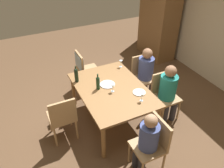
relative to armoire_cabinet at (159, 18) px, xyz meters
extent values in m
plane|color=brown|center=(1.93, -2.33, -1.10)|extent=(10.00, 10.00, 0.00)
cube|color=brown|center=(0.00, 0.00, -0.05)|extent=(1.10, 0.56, 2.10)
cube|color=olive|center=(1.93, -2.33, -0.38)|extent=(1.65, 1.17, 0.04)
cylinder|color=olive|center=(1.17, -2.85, -0.75)|extent=(0.07, 0.07, 0.70)
cylinder|color=olive|center=(2.68, -2.85, -0.75)|extent=(0.07, 0.07, 0.70)
cylinder|color=olive|center=(1.17, -1.82, -0.75)|extent=(0.07, 0.07, 0.70)
cylinder|color=olive|center=(2.68, -1.82, -0.75)|extent=(0.07, 0.07, 0.70)
cylinder|color=tan|center=(1.74, -1.18, -0.88)|extent=(0.04, 0.04, 0.44)
cylinder|color=tan|center=(1.74, -1.56, -0.88)|extent=(0.04, 0.04, 0.44)
cylinder|color=tan|center=(1.36, -1.18, -0.88)|extent=(0.04, 0.04, 0.44)
cylinder|color=tan|center=(1.36, -1.56, -0.88)|extent=(0.04, 0.04, 0.44)
cube|color=tan|center=(1.55, -1.37, -0.64)|extent=(0.44, 0.44, 0.04)
cube|color=tan|center=(1.35, -1.37, -0.40)|extent=(0.04, 0.44, 0.44)
cylinder|color=tan|center=(2.94, -2.52, -0.88)|extent=(0.04, 0.04, 0.44)
cylinder|color=tan|center=(3.32, -2.14, -0.88)|extent=(0.04, 0.04, 0.44)
cylinder|color=tan|center=(2.94, -2.14, -0.88)|extent=(0.04, 0.04, 0.44)
cube|color=tan|center=(3.13, -2.33, -0.64)|extent=(0.44, 0.44, 0.04)
cube|color=tan|center=(3.13, -2.13, -0.40)|extent=(0.44, 0.04, 0.44)
cylinder|color=tan|center=(2.49, -1.18, -0.88)|extent=(0.04, 0.04, 0.44)
cylinder|color=tan|center=(2.49, -1.56, -0.88)|extent=(0.04, 0.04, 0.44)
cylinder|color=tan|center=(2.11, -1.18, -0.88)|extent=(0.04, 0.04, 0.44)
cylinder|color=tan|center=(2.11, -1.56, -0.88)|extent=(0.04, 0.04, 0.44)
cube|color=tan|center=(2.30, -1.37, -0.64)|extent=(0.44, 0.44, 0.04)
cube|color=tan|center=(2.10, -1.37, -0.40)|extent=(0.04, 0.44, 0.44)
cylinder|color=tan|center=(0.53, -2.14, -0.88)|extent=(0.04, 0.04, 0.44)
cylinder|color=tan|center=(0.91, -2.14, -0.88)|extent=(0.04, 0.04, 0.44)
cylinder|color=tan|center=(0.53, -2.52, -0.88)|extent=(0.04, 0.04, 0.44)
cylinder|color=tan|center=(0.91, -2.52, -0.88)|extent=(0.04, 0.04, 0.44)
cube|color=tan|center=(0.72, -2.33, -0.64)|extent=(0.44, 0.44, 0.04)
cube|color=tan|center=(0.72, -2.53, -0.40)|extent=(0.44, 0.04, 0.44)
cube|color=#ADC6D6|center=(0.72, -2.53, -0.38)|extent=(0.40, 0.07, 0.31)
cylinder|color=tan|center=(1.74, -3.49, -0.88)|extent=(0.04, 0.04, 0.44)
cylinder|color=tan|center=(1.74, -3.11, -0.88)|extent=(0.04, 0.04, 0.44)
cylinder|color=tan|center=(2.12, -3.49, -0.88)|extent=(0.04, 0.04, 0.44)
cylinder|color=tan|center=(2.12, -3.11, -0.88)|extent=(0.04, 0.04, 0.44)
cube|color=tan|center=(1.93, -3.30, -0.64)|extent=(0.44, 0.44, 0.04)
cube|color=tan|center=(2.13, -3.30, -0.40)|extent=(0.04, 0.44, 0.44)
cylinder|color=#33333D|center=(1.70, -1.27, -0.87)|extent=(0.12, 0.12, 0.46)
cylinder|color=#33333D|center=(1.70, -1.47, -0.87)|extent=(0.12, 0.12, 0.46)
cylinder|color=#475699|center=(1.55, -1.37, -0.39)|extent=(0.32, 0.32, 0.49)
sphere|color=#996B4C|center=(1.55, -1.37, -0.05)|extent=(0.21, 0.21, 0.21)
cylinder|color=#33333D|center=(3.22, -2.47, -0.87)|extent=(0.10, 0.10, 0.46)
cylinder|color=#33333D|center=(3.05, -2.47, -0.87)|extent=(0.10, 0.10, 0.46)
cylinder|color=#475699|center=(3.13, -2.33, -0.42)|extent=(0.29, 0.29, 0.44)
sphere|color=tan|center=(3.13, -2.33, -0.10)|extent=(0.19, 0.19, 0.19)
cylinder|color=#33333D|center=(2.45, -1.27, -0.87)|extent=(0.12, 0.12, 0.46)
cylinder|color=#33333D|center=(2.45, -1.47, -0.87)|extent=(0.12, 0.12, 0.46)
cylinder|color=teal|center=(2.30, -1.37, -0.39)|extent=(0.32, 0.32, 0.49)
sphere|color=#996B4C|center=(2.30, -1.37, -0.04)|extent=(0.21, 0.21, 0.21)
cylinder|color=#19381E|center=(1.82, -2.56, -0.25)|extent=(0.07, 0.07, 0.20)
sphere|color=#19381E|center=(1.82, -2.56, -0.14)|extent=(0.07, 0.07, 0.07)
cylinder|color=#19381E|center=(1.82, -2.56, -0.09)|extent=(0.03, 0.03, 0.09)
cylinder|color=black|center=(1.43, -2.83, -0.24)|extent=(0.07, 0.07, 0.23)
sphere|color=black|center=(1.43, -2.83, -0.12)|extent=(0.07, 0.07, 0.07)
cylinder|color=black|center=(1.43, -2.83, -0.07)|extent=(0.03, 0.03, 0.08)
cylinder|color=silver|center=(1.32, -1.84, -0.35)|extent=(0.06, 0.06, 0.00)
cylinder|color=silver|center=(1.32, -1.84, -0.32)|extent=(0.01, 0.01, 0.07)
cone|color=silver|center=(1.32, -1.84, -0.25)|extent=(0.07, 0.07, 0.07)
cylinder|color=silver|center=(2.01, -2.36, -0.35)|extent=(0.06, 0.06, 0.00)
cylinder|color=silver|center=(2.01, -2.36, -0.32)|extent=(0.01, 0.01, 0.07)
cone|color=silver|center=(2.01, -2.36, -0.25)|extent=(0.07, 0.07, 0.07)
cylinder|color=silver|center=(2.45, -2.04, -0.35)|extent=(0.06, 0.06, 0.00)
cylinder|color=silver|center=(2.45, -2.04, -0.32)|extent=(0.01, 0.01, 0.07)
cone|color=silver|center=(2.45, -2.04, -0.25)|extent=(0.07, 0.07, 0.07)
cylinder|color=silver|center=(2.25, -1.96, -0.35)|extent=(0.23, 0.23, 0.01)
cylinder|color=white|center=(1.78, -2.36, -0.35)|extent=(0.28, 0.28, 0.01)
cube|color=brown|center=(1.58, -3.30, -0.99)|extent=(0.13, 0.28, 0.22)
camera|label=1|loc=(4.90, -3.77, 2.07)|focal=36.59mm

